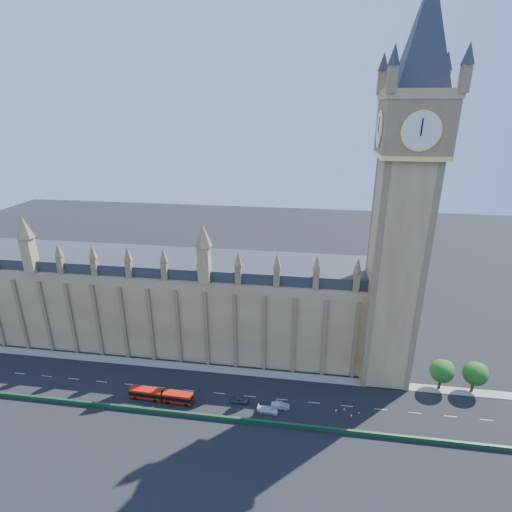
# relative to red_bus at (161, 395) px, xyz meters

# --- Properties ---
(ground) EXTENTS (400.00, 400.00, 0.00)m
(ground) POSITION_rel_red_bus_xyz_m (17.63, 4.47, -1.45)
(ground) COLOR black
(ground) RESTS_ON ground
(palace_westminster) EXTENTS (120.00, 20.00, 28.00)m
(palace_westminster) POSITION_rel_red_bus_xyz_m (-7.37, 26.47, 12.42)
(palace_westminster) COLOR #9D794C
(palace_westminster) RESTS_ON ground
(elizabeth_tower) EXTENTS (20.59, 20.59, 105.00)m
(elizabeth_tower) POSITION_rel_red_bus_xyz_m (55.63, 18.46, 53.11)
(elizabeth_tower) COLOR #9D794C
(elizabeth_tower) RESTS_ON ground
(bridge_parapet) EXTENTS (160.00, 0.60, 1.20)m
(bridge_parapet) POSITION_rel_red_bus_xyz_m (17.63, -4.53, -0.85)
(bridge_parapet) COLOR #1E4C2D
(bridge_parapet) RESTS_ON ground
(kerb_north) EXTENTS (160.00, 3.00, 0.16)m
(kerb_north) POSITION_rel_red_bus_xyz_m (17.63, 13.97, -1.37)
(kerb_north) COLOR gray
(kerb_north) RESTS_ON ground
(tree_east_near) EXTENTS (6.00, 6.00, 8.50)m
(tree_east_near) POSITION_rel_red_bus_xyz_m (69.85, 14.55, 4.20)
(tree_east_near) COLOR #382619
(tree_east_near) RESTS_ON ground
(tree_east_far) EXTENTS (6.00, 6.00, 8.50)m
(tree_east_far) POSITION_rel_red_bus_xyz_m (77.85, 14.55, 4.20)
(tree_east_far) COLOR #382619
(tree_east_far) RESTS_ON ground
(red_bus) EXTENTS (16.23, 3.12, 2.74)m
(red_bus) POSITION_rel_red_bus_xyz_m (0.00, 0.00, 0.00)
(red_bus) COLOR #B71C0C
(red_bus) RESTS_ON ground
(car_grey) EXTENTS (4.43, 1.82, 1.50)m
(car_grey) POSITION_rel_red_bus_xyz_m (19.53, 1.94, -0.69)
(car_grey) COLOR #44474D
(car_grey) RESTS_ON ground
(car_silver) EXTENTS (4.58, 1.70, 1.50)m
(car_silver) POSITION_rel_red_bus_xyz_m (29.53, 1.40, -0.70)
(car_silver) COLOR #9E9FA5
(car_silver) RESTS_ON ground
(car_white) EXTENTS (5.17, 2.40, 1.46)m
(car_white) POSITION_rel_red_bus_xyz_m (26.71, -0.46, -0.71)
(car_white) COLOR silver
(car_white) RESTS_ON ground
(cone_a) EXTENTS (0.48, 0.48, 0.63)m
(cone_a) POSITION_rel_red_bus_xyz_m (44.85, 2.85, -1.13)
(cone_a) COLOR black
(cone_a) RESTS_ON ground
(cone_b) EXTENTS (0.58, 0.58, 0.80)m
(cone_b) POSITION_rel_red_bus_xyz_m (42.89, 2.06, -1.05)
(cone_b) COLOR black
(cone_b) RESTS_ON ground
(cone_c) EXTENTS (0.45, 0.45, 0.62)m
(cone_c) POSITION_rel_red_bus_xyz_m (48.21, 2.15, -1.14)
(cone_c) COLOR black
(cone_c) RESTS_ON ground
(cone_d) EXTENTS (0.52, 0.52, 0.68)m
(cone_d) POSITION_rel_red_bus_xyz_m (46.42, 0.95, -1.11)
(cone_d) COLOR black
(cone_d) RESTS_ON ground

